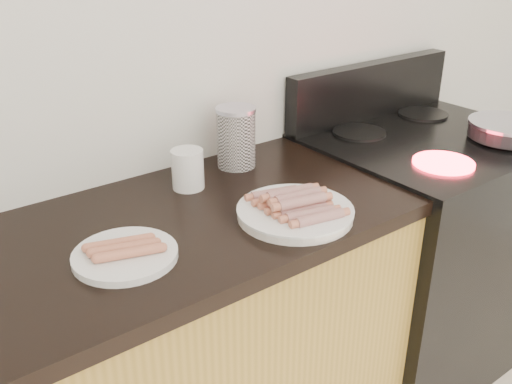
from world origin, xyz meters
TOP-DOWN VIEW (x-y plane):
  - wall_back at (0.00, 2.00)m, footprint 4.00×0.04m
  - stove at (0.78, 1.68)m, footprint 0.76×0.65m
  - stove_panel at (0.78, 1.96)m, footprint 0.76×0.06m
  - burner_near_left at (0.61, 1.51)m, footprint 0.18×0.18m
  - burner_near_right at (0.95, 1.51)m, footprint 0.18×0.18m
  - burner_far_left at (0.61, 1.84)m, footprint 0.18×0.18m
  - burner_far_right at (0.95, 1.84)m, footprint 0.18×0.18m
  - frying_pan at (0.95, 1.50)m, footprint 0.26×0.45m
  - main_plate at (0.05, 1.53)m, footprint 0.34×0.34m
  - side_plate at (-0.37, 1.61)m, footprint 0.23×0.23m
  - hotdog_pile at (0.05, 1.53)m, footprint 0.13×0.23m
  - plain_sausages at (-0.37, 1.61)m, footprint 0.14×0.12m
  - canister at (0.13, 1.89)m, footprint 0.12×0.12m
  - mug at (-0.07, 1.84)m, footprint 0.11×0.11m

SIDE VIEW (x-z plane):
  - stove at x=0.78m, z-range 0.00..0.91m
  - side_plate at x=-0.37m, z-range 0.90..0.92m
  - main_plate at x=0.05m, z-range 0.90..0.92m
  - burner_near_left at x=0.61m, z-range 0.91..0.92m
  - burner_near_right at x=0.95m, z-range 0.91..0.92m
  - burner_far_left at x=0.61m, z-range 0.91..0.92m
  - burner_far_right at x=0.95m, z-range 0.91..0.92m
  - plain_sausages at x=-0.37m, z-range 0.92..0.94m
  - hotdog_pile at x=0.05m, z-range 0.91..0.96m
  - frying_pan at x=0.95m, z-range 0.92..0.98m
  - mug at x=-0.07m, z-range 0.90..1.01m
  - canister at x=0.13m, z-range 0.90..1.08m
  - stove_panel at x=0.78m, z-range 0.91..1.11m
  - wall_back at x=0.00m, z-range 0.00..2.60m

